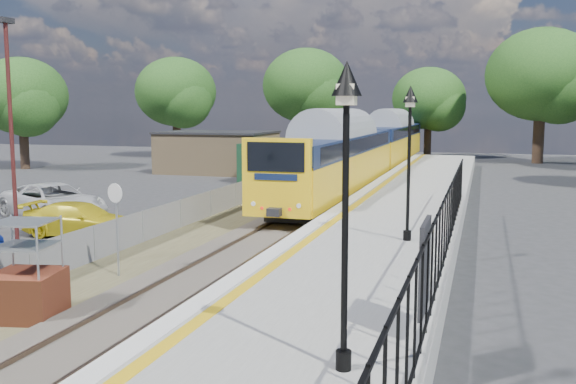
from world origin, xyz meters
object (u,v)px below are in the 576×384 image
at_px(victorian_lamp_north, 410,127).
at_px(brick_plinth, 26,272).
at_px(train, 370,146).
at_px(car_yellow, 81,220).
at_px(car_white, 54,201).
at_px(speed_sign, 116,214).
at_px(victorian_lamp_south, 346,145).
at_px(carpark_lamp, 11,131).

relative_size(victorian_lamp_north, brick_plinth, 1.97).
xyz_separation_m(train, car_yellow, (-7.13, -22.53, -1.70)).
height_order(train, car_white, train).
bearing_deg(car_white, car_yellow, -108.08).
relative_size(speed_sign, car_yellow, 0.62).
bearing_deg(train, victorian_lamp_south, -80.82).
relative_size(brick_plinth, car_yellow, 0.53).
distance_m(victorian_lamp_south, speed_sign, 10.66).
height_order(victorian_lamp_north, speed_sign, victorian_lamp_north).
height_order(speed_sign, carpark_lamp, carpark_lamp).
distance_m(train, speed_sign, 27.53).
bearing_deg(victorian_lamp_north, speed_sign, -156.48).
distance_m(train, car_white, 22.25).
bearing_deg(speed_sign, victorian_lamp_south, -24.82).
bearing_deg(speed_sign, carpark_lamp, -160.46).
height_order(victorian_lamp_south, car_yellow, victorian_lamp_south).
xyz_separation_m(train, car_white, (-10.62, -19.49, -1.56)).
height_order(victorian_lamp_north, brick_plinth, victorian_lamp_north).
relative_size(train, carpark_lamp, 5.53).
height_order(victorian_lamp_south, brick_plinth, victorian_lamp_south).
bearing_deg(victorian_lamp_south, train, 99.18).
distance_m(brick_plinth, carpark_lamp, 5.68).
distance_m(victorian_lamp_south, victorian_lamp_north, 10.00).
bearing_deg(victorian_lamp_south, brick_plinth, 160.86).
relative_size(train, brick_plinth, 17.46).
xyz_separation_m(speed_sign, car_yellow, (-4.63, 4.89, -1.21)).
relative_size(victorian_lamp_north, car_white, 0.82).
height_order(train, car_yellow, train).
bearing_deg(carpark_lamp, speed_sign, 4.81).
distance_m(victorian_lamp_north, train, 24.67).
bearing_deg(train, brick_plinth, -94.57).
xyz_separation_m(victorian_lamp_south, brick_plinth, (-8.00, 2.78, -3.18)).
relative_size(victorian_lamp_north, carpark_lamp, 0.62).
xyz_separation_m(victorian_lamp_south, car_white, (-16.12, 14.53, -3.52)).
xyz_separation_m(speed_sign, car_white, (-8.12, 7.93, -1.08)).
relative_size(car_yellow, car_white, 0.79).
xyz_separation_m(victorian_lamp_north, car_white, (-15.92, 4.53, -3.52)).
bearing_deg(victorian_lamp_south, victorian_lamp_north, 91.15).
distance_m(brick_plinth, speed_sign, 3.90).
xyz_separation_m(carpark_lamp, car_white, (-4.92, 8.20, -3.41)).
distance_m(speed_sign, carpark_lamp, 3.97).
bearing_deg(train, car_white, -118.59).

